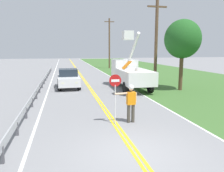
{
  "coord_description": "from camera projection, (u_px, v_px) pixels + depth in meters",
  "views": [
    {
      "loc": [
        -2.28,
        -6.63,
        3.46
      ],
      "look_at": [
        0.65,
        6.59,
        1.2
      ],
      "focal_mm": 35.39,
      "sensor_mm": 36.0,
      "label": 1
    }
  ],
  "objects": [
    {
      "name": "oncoming_sedan_nearest",
      "position": [
        68.0,
        79.0,
        19.94
      ],
      "size": [
        2.0,
        4.15,
        1.7
      ],
      "color": "silver",
      "rests_on": "ground"
    },
    {
      "name": "centerline_yellow_right",
      "position": [
        84.0,
        78.0,
        26.72
      ],
      "size": [
        0.11,
        110.0,
        0.01
      ],
      "primitive_type": "cube",
      "color": "yellow",
      "rests_on": "ground"
    },
    {
      "name": "edge_line_right",
      "position": [
        112.0,
        77.0,
        27.47
      ],
      "size": [
        0.12,
        110.0,
        0.01
      ],
      "primitive_type": "cube",
      "color": "silver",
      "rests_on": "ground"
    },
    {
      "name": "stop_sign_paddle",
      "position": [
        115.0,
        88.0,
        10.1
      ],
      "size": [
        0.56,
        0.04,
        2.33
      ],
      "color": "silver",
      "rests_on": "ground"
    },
    {
      "name": "edge_line_left",
      "position": [
        52.0,
        79.0,
        25.93
      ],
      "size": [
        0.12,
        110.0,
        0.01
      ],
      "primitive_type": "cube",
      "color": "silver",
      "rests_on": "ground"
    },
    {
      "name": "grass_verge_right",
      "position": [
        171.0,
        76.0,
        29.18
      ],
      "size": [
        16.0,
        110.0,
        0.01
      ],
      "primitive_type": "cube",
      "color": "#3D662D",
      "rests_on": "ground"
    },
    {
      "name": "utility_pole_mid",
      "position": [
        109.0,
        43.0,
        40.03
      ],
      "size": [
        1.8,
        0.28,
        8.92
      ],
      "color": "brown",
      "rests_on": "ground"
    },
    {
      "name": "centerline_yellow_left",
      "position": [
        82.0,
        78.0,
        26.68
      ],
      "size": [
        0.11,
        110.0,
        0.01
      ],
      "primitive_type": "cube",
      "color": "yellow",
      "rests_on": "ground"
    },
    {
      "name": "ground_plane",
      "position": [
        136.0,
        153.0,
        7.44
      ],
      "size": [
        160.0,
        160.0,
        0.0
      ],
      "primitive_type": "plane",
      "color": "gray"
    },
    {
      "name": "flagger_worker",
      "position": [
        131.0,
        101.0,
        10.41
      ],
      "size": [
        1.09,
        0.26,
        1.83
      ],
      "color": "#474238",
      "rests_on": "ground"
    },
    {
      "name": "roadside_tree_verge",
      "position": [
        183.0,
        39.0,
        18.26
      ],
      "size": [
        3.0,
        3.0,
        5.9
      ],
      "color": "brown",
      "rests_on": "ground"
    },
    {
      "name": "utility_bucket_truck",
      "position": [
        130.0,
        72.0,
        19.89
      ],
      "size": [
        2.8,
        6.86,
        5.11
      ],
      "color": "white",
      "rests_on": "ground"
    },
    {
      "name": "utility_pole_near",
      "position": [
        156.0,
        43.0,
        19.85
      ],
      "size": [
        1.8,
        0.28,
        7.75
      ],
      "color": "brown",
      "rests_on": "ground"
    },
    {
      "name": "guardrail_left_shoulder",
      "position": [
        43.0,
        81.0,
        20.99
      ],
      "size": [
        0.1,
        32.0,
        0.71
      ],
      "color": "#9EA0A3",
      "rests_on": "ground"
    }
  ]
}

